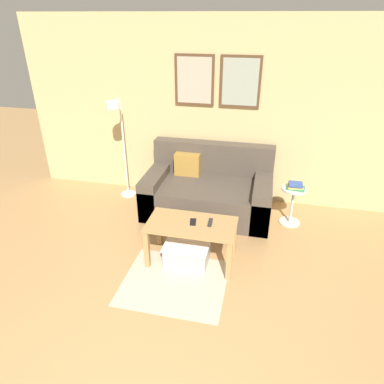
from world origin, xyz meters
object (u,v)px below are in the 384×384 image
(storage_bin, at_px, (187,253))
(remote_control, at_px, (210,222))
(floor_lamp, at_px, (119,134))
(coffee_table, at_px, (191,231))
(cell_phone, at_px, (193,222))
(couch, at_px, (208,191))
(side_table, at_px, (292,202))
(book_stack, at_px, (295,186))

(storage_bin, distance_m, remote_control, 0.46)
(storage_bin, bearing_deg, floor_lamp, 135.33)
(storage_bin, bearing_deg, remote_control, 22.97)
(coffee_table, relative_size, cell_phone, 6.99)
(couch, relative_size, side_table, 3.31)
(floor_lamp, bearing_deg, remote_control, -37.48)
(floor_lamp, bearing_deg, storage_bin, -44.67)
(remote_control, bearing_deg, coffee_table, -167.09)
(couch, relative_size, book_stack, 6.96)
(storage_bin, height_order, book_stack, book_stack)
(coffee_table, height_order, book_stack, book_stack)
(floor_lamp, xyz_separation_m, side_table, (2.45, -0.16, -0.72))
(book_stack, xyz_separation_m, remote_control, (-0.94, -1.01, -0.05))
(book_stack, bearing_deg, cell_phone, -137.36)
(storage_bin, xyz_separation_m, side_table, (1.17, 1.11, 0.19))
(side_table, xyz_separation_m, remote_control, (-0.93, -1.01, 0.19))
(storage_bin, bearing_deg, cell_phone, 57.81)
(book_stack, bearing_deg, side_table, -148.11)
(cell_phone, bearing_deg, side_table, 32.90)
(couch, distance_m, side_table, 1.15)
(floor_lamp, xyz_separation_m, cell_phone, (1.33, -1.19, -0.53))
(side_table, bearing_deg, coffee_table, -136.63)
(floor_lamp, bearing_deg, cell_phone, -41.73)
(couch, height_order, cell_phone, couch)
(floor_lamp, bearing_deg, couch, -2.65)
(coffee_table, xyz_separation_m, remote_control, (0.20, 0.06, 0.11))
(couch, relative_size, coffee_table, 1.76)
(storage_bin, relative_size, floor_lamp, 0.33)
(cell_phone, bearing_deg, couch, 81.68)
(coffee_table, xyz_separation_m, side_table, (1.13, 1.06, -0.08))
(cell_phone, bearing_deg, storage_bin, -131.99)
(couch, distance_m, storage_bin, 1.22)
(couch, height_order, side_table, couch)
(coffee_table, bearing_deg, remote_control, 15.63)
(couch, height_order, book_stack, couch)
(coffee_table, bearing_deg, couch, 90.96)
(remote_control, bearing_deg, side_table, 44.65)
(side_table, xyz_separation_m, cell_phone, (-1.12, -1.03, 0.18))
(side_table, height_order, remote_control, side_table)
(coffee_table, distance_m, book_stack, 1.57)
(book_stack, relative_size, remote_control, 1.65)
(coffee_table, bearing_deg, storage_bin, -131.51)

